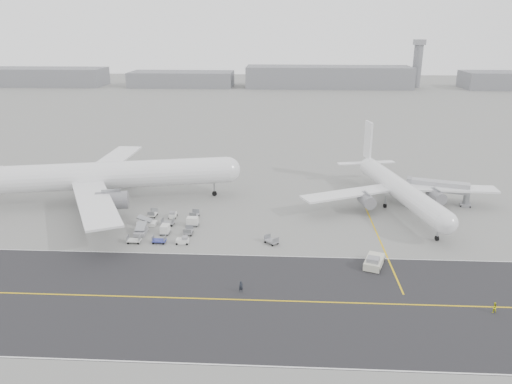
# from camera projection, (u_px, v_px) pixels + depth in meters

# --- Properties ---
(ground) EXTENTS (700.00, 700.00, 0.00)m
(ground) POSITION_uv_depth(u_px,v_px,m) (227.00, 250.00, 95.36)
(ground) COLOR gray
(ground) RESTS_ON ground
(taxiway) EXTENTS (220.00, 59.00, 0.03)m
(taxiway) POSITION_uv_depth(u_px,v_px,m) (246.00, 300.00, 78.08)
(taxiway) COLOR #28282A
(taxiway) RESTS_ON ground
(horizon_buildings) EXTENTS (520.00, 28.00, 28.00)m
(horizon_buildings) POSITION_uv_depth(u_px,v_px,m) (313.00, 87.00, 339.74)
(horizon_buildings) COLOR gray
(horizon_buildings) RESTS_ON ground
(control_tower) EXTENTS (7.00, 7.00, 31.25)m
(control_tower) POSITION_uv_depth(u_px,v_px,m) (418.00, 63.00, 335.62)
(control_tower) COLOR gray
(control_tower) RESTS_ON ground
(airliner_a) EXTENTS (65.70, 64.29, 22.98)m
(airliner_a) POSITION_uv_depth(u_px,v_px,m) (103.00, 176.00, 119.19)
(airliner_a) COLOR white
(airliner_a) RESTS_ON ground
(airliner_b) EXTENTS (46.50, 47.49, 16.58)m
(airliner_b) POSITION_uv_depth(u_px,v_px,m) (398.00, 188.00, 115.91)
(airliner_b) COLOR white
(airliner_b) RESTS_ON ground
(pushback_tug) EXTENTS (4.65, 7.76, 2.21)m
(pushback_tug) POSITION_uv_depth(u_px,v_px,m) (374.00, 262.00, 88.64)
(pushback_tug) COLOR beige
(pushback_tug) RESTS_ON ground
(jet_bridge) EXTENTS (15.12, 7.13, 5.69)m
(jet_bridge) POSITION_uv_depth(u_px,v_px,m) (439.00, 187.00, 119.16)
(jet_bridge) COLOR gray
(jet_bridge) RESTS_ON ground
(gse_cluster) EXTENTS (19.13, 22.88, 2.03)m
(gse_cluster) POSITION_uv_depth(u_px,v_px,m) (166.00, 230.00, 104.77)
(gse_cluster) COLOR gray
(gse_cluster) RESTS_ON ground
(stray_dolly) EXTENTS (3.08, 3.11, 1.67)m
(stray_dolly) POSITION_uv_depth(u_px,v_px,m) (271.00, 244.00, 98.12)
(stray_dolly) COLOR silver
(stray_dolly) RESTS_ON ground
(ground_crew_a) EXTENTS (0.82, 0.66, 1.94)m
(ground_crew_a) POSITION_uv_depth(u_px,v_px,m) (241.00, 287.00, 80.08)
(ground_crew_a) COLOR black
(ground_crew_a) RESTS_ON ground
(ground_crew_b) EXTENTS (0.87, 0.70, 1.71)m
(ground_crew_b) POSITION_uv_depth(u_px,v_px,m) (494.00, 307.00, 74.44)
(ground_crew_b) COLOR gold
(ground_crew_b) RESTS_ON ground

